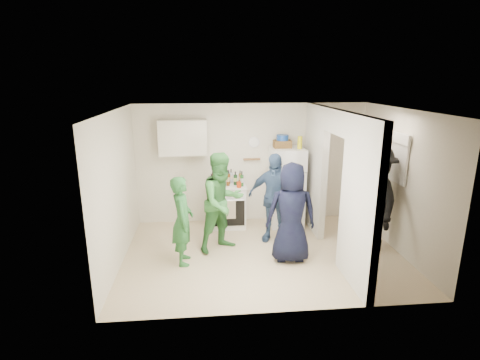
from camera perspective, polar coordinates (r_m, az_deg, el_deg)
name	(u,v)px	position (r m, az deg, el deg)	size (l,w,h in m)	color
floor	(263,254)	(6.72, 3.51, -11.16)	(4.80, 4.80, 0.00)	beige
wall_back	(251,163)	(7.90, 1.75, 2.55)	(4.80, 4.80, 0.00)	silver
wall_front	(286,224)	(4.69, 6.98, -6.66)	(4.80, 4.80, 0.00)	silver
wall_left	(117,190)	(6.35, -18.22, -1.41)	(3.40, 3.40, 0.00)	silver
wall_right	(401,182)	(7.05, 23.34, -0.29)	(3.40, 3.40, 0.00)	silver
ceiling	(265,110)	(6.04, 3.90, 10.59)	(4.80, 4.80, 0.00)	white
partition_pier_back	(315,169)	(7.57, 11.38, 1.69)	(0.12, 1.20, 2.50)	silver
partition_pier_front	(360,205)	(5.58, 17.79, -3.65)	(0.12, 1.20, 2.50)	silver
partition_header	(338,122)	(6.36, 14.71, 8.56)	(0.12, 1.00, 0.40)	silver
stove	(228,206)	(7.75, -1.92, -3.91)	(0.74, 0.62, 0.88)	white
upper_cabinet	(183,137)	(7.56, -8.69, 6.44)	(0.95, 0.34, 0.70)	silver
fridge	(286,187)	(7.78, 7.06, -1.07)	(0.67, 0.65, 1.63)	white
wicker_basket	(282,144)	(7.60, 6.46, 5.47)	(0.35, 0.25, 0.15)	brown
blue_bowl	(282,138)	(7.58, 6.49, 6.44)	(0.24, 0.24, 0.11)	navy
yellow_cup_stack_top	(300,143)	(7.52, 9.10, 5.66)	(0.09, 0.09, 0.25)	yellow
wall_clock	(254,142)	(7.80, 2.16, 5.75)	(0.22, 0.22, 0.03)	white
spice_shelf	(252,159)	(7.83, 1.80, 3.18)	(0.35, 0.08, 0.03)	olive
nook_window	(397,157)	(7.12, 22.78, 3.24)	(0.03, 0.70, 0.80)	black
nook_window_frame	(396,157)	(7.12, 22.67, 3.24)	(0.04, 0.76, 0.86)	white
nook_valance	(397,137)	(7.05, 22.78, 6.02)	(0.04, 0.82, 0.18)	white
yellow_cup_stack_stove	(222,182)	(7.37, -2.78, -0.33)	(0.09, 0.09, 0.25)	#FAF315
red_cup	(239,185)	(7.43, -0.16, -0.70)	(0.09, 0.09, 0.12)	#AD2E0B
person_green_left	(182,221)	(6.20, -8.77, -6.14)	(0.54, 0.36, 1.49)	#2A6A30
person_green_center	(222,202)	(6.58, -2.70, -3.41)	(0.86, 0.67, 1.77)	#387F3E
person_denim	(274,198)	(6.98, 5.14, -2.70)	(0.99, 0.41, 1.68)	#37517A
person_navy	(291,213)	(6.24, 7.83, -4.98)	(0.83, 0.54, 1.69)	black
person_nook	(374,198)	(6.98, 19.76, -2.65)	(1.23, 0.71, 1.90)	black
bottle_a	(213,177)	(7.69, -4.19, 0.42)	(0.07, 0.07, 0.28)	maroon
bottle_b	(219,180)	(7.50, -3.18, 0.06)	(0.06, 0.06, 0.28)	#18492A
bottle_c	(223,177)	(7.73, -2.64, 0.45)	(0.08, 0.08, 0.26)	#B2B9C1
bottle_d	(228,178)	(7.54, -1.83, 0.36)	(0.07, 0.07, 0.33)	#5F3410
bottle_e	(231,176)	(7.77, -1.37, 0.66)	(0.07, 0.07, 0.29)	#B5BBC9
bottle_f	(235,178)	(7.60, -0.70, 0.28)	(0.08, 0.08, 0.28)	black
bottle_g	(240,177)	(7.75, 0.01, 0.51)	(0.06, 0.06, 0.26)	olive
bottle_h	(212,181)	(7.45, -4.34, -0.10)	(0.08, 0.08, 0.27)	silver
bottle_i	(229,177)	(7.68, -1.76, 0.45)	(0.07, 0.07, 0.28)	#4D200D
bottle_j	(242,179)	(7.50, 0.29, 0.20)	(0.07, 0.07, 0.31)	#1B511F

